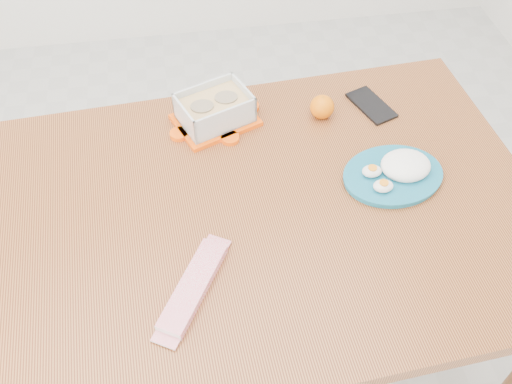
{
  "coord_description": "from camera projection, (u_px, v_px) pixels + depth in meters",
  "views": [
    {
      "loc": [
        -0.02,
        -1.0,
        1.79
      ],
      "look_at": [
        0.12,
        -0.16,
        0.81
      ],
      "focal_mm": 40.0,
      "sensor_mm": 36.0,
      "label": 1
    }
  ],
  "objects": [
    {
      "name": "food_container",
      "position": [
        215.0,
        110.0,
        1.51
      ],
      "size": [
        0.25,
        0.22,
        0.09
      ],
      "rotation": [
        0.0,
        0.0,
        0.37
      ],
      "color": "#FF5407",
      "rests_on": "dining_table"
    },
    {
      "name": "smartphone",
      "position": [
        371.0,
        105.0,
        1.58
      ],
      "size": [
        0.12,
        0.16,
        0.01
      ],
      "primitive_type": "cube",
      "rotation": [
        0.0,
        0.0,
        0.35
      ],
      "color": "black",
      "rests_on": "dining_table"
    },
    {
      "name": "rice_plate",
      "position": [
        397.0,
        171.0,
        1.4
      ],
      "size": [
        0.28,
        0.28,
        0.07
      ],
      "rotation": [
        0.0,
        0.0,
        0.15
      ],
      "color": "#176783",
      "rests_on": "dining_table"
    },
    {
      "name": "dining_table",
      "position": [
        256.0,
        230.0,
        1.41
      ],
      "size": [
        1.42,
        1.0,
        0.75
      ],
      "rotation": [
        0.0,
        0.0,
        0.06
      ],
      "color": "#9C5C2C",
      "rests_on": "ground"
    },
    {
      "name": "orange_fruit",
      "position": [
        322.0,
        107.0,
        1.54
      ],
      "size": [
        0.07,
        0.07,
        0.07
      ],
      "primitive_type": "sphere",
      "color": "orange",
      "rests_on": "dining_table"
    },
    {
      "name": "ground",
      "position": [
        216.0,
        314.0,
        2.0
      ],
      "size": [
        3.5,
        3.5,
        0.0
      ],
      "primitive_type": "plane",
      "color": "#B7B7B2",
      "rests_on": "ground"
    },
    {
      "name": "candy_bar",
      "position": [
        193.0,
        287.0,
        1.19
      ],
      "size": [
        0.17,
        0.23,
        0.02
      ],
      "primitive_type": "cube",
      "rotation": [
        0.0,
        0.0,
        1.04
      ],
      "color": "red",
      "rests_on": "dining_table"
    }
  ]
}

